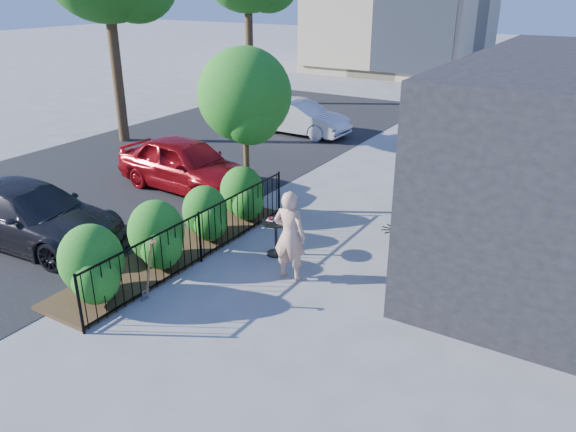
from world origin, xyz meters
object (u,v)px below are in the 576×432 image
Objects in this scene: shovel at (148,274)px; car_red at (187,164)px; woman at (290,236)px; cafe_table at (276,232)px; patio_tree at (246,101)px; car_darkgrey at (30,215)px; car_silver at (299,118)px.

car_red reaches higher than shovel.
shovel is 5.97m from car_red.
woman is 0.42× the size of car_red.
car_red is at bearing 124.28° from shovel.
patio_tree is at bearing 138.13° from cafe_table.
woman is at bearing -42.26° from patio_tree.
car_red is at bearing -12.73° from car_darkgrey.
patio_tree is 2.21× the size of woman.
woman is at bearing -114.93° from car_red.
patio_tree is at bearing 102.39° from shovel.
patio_tree is 4.02m from woman.
car_red reaches higher than car_silver.
woman is 0.39× the size of car_darkgrey.
car_darkgrey reaches higher than cafe_table.
patio_tree is at bearing -156.63° from car_silver.
car_red is (-4.24, 2.13, 0.20)m from cafe_table.
patio_tree reaches higher than cafe_table.
woman reaches higher than cafe_table.
cafe_table is 2.94m from shovel.
patio_tree is at bearing -41.94° from car_darkgrey.
patio_tree is 5.39m from car_darkgrey.
car_red is (-5.02, 2.86, -0.17)m from woman.
car_silver is (-0.45, 6.90, -0.09)m from car_red.
shovel is (0.98, -4.47, -2.19)m from patio_tree.
woman reaches higher than shovel.
shovel reaches higher than cafe_table.
car_darkgrey is at bearing -178.45° from car_silver.
car_silver reaches higher than cafe_table.
car_red reaches higher than car_darkgrey.
car_darkgrey is at bearing -154.74° from cafe_table.
woman reaches higher than car_darkgrey.
shovel is at bearing -140.99° from car_red.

